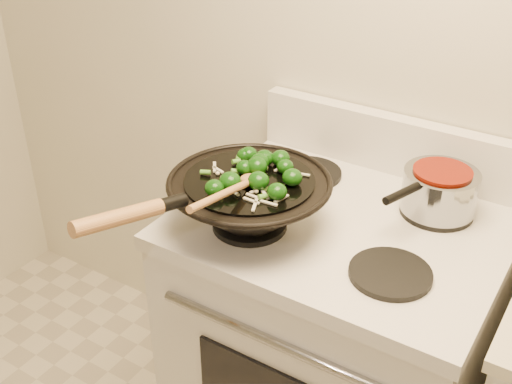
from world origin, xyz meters
The scene contains 5 objects.
stove centered at (-0.12, 1.17, 0.47)m, with size 0.78×0.67×1.08m.
wok centered at (-0.30, 1.02, 1.00)m, with size 0.39×0.63×0.20m.
stirfry centered at (-0.29, 1.04, 1.07)m, with size 0.24×0.24×0.04m.
wooden_spoon centered at (-0.28, 0.93, 1.08)m, with size 0.07×0.29×0.08m.
saucepan centered at (0.06, 1.32, 0.99)m, with size 0.18×0.29×0.11m.
Camera 1 is at (0.40, -0.06, 1.78)m, focal length 45.00 mm.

